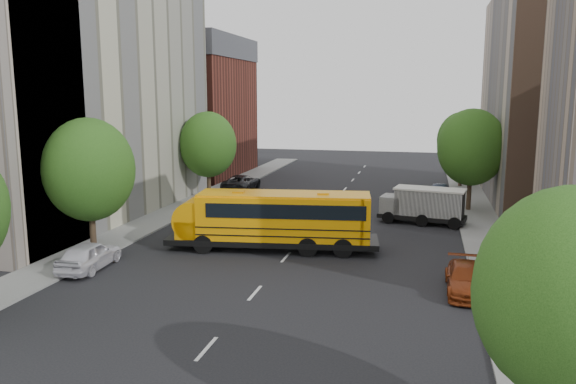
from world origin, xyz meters
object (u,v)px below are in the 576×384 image
at_px(street_tree_1, 89,170).
at_px(street_tree_4, 472,147).
at_px(street_tree_2, 208,145).
at_px(safari_truck, 423,205).
at_px(street_tree_5, 462,140).
at_px(parked_car_0, 89,255).
at_px(school_bus, 270,217).
at_px(parked_car_3, 466,279).
at_px(street_tree_3, 572,296).
at_px(parked_car_2, 242,183).
at_px(parked_car_1, 203,207).
at_px(parked_car_4, 439,192).

xyz_separation_m(street_tree_1, street_tree_4, (22.00, 18.00, 0.12)).
bearing_deg(street_tree_1, street_tree_2, 90.00).
height_order(street_tree_4, safari_truck, street_tree_4).
relative_size(street_tree_5, parked_car_0, 1.67).
distance_m(school_bus, parked_car_3, 12.02).
bearing_deg(school_bus, street_tree_5, 57.43).
xyz_separation_m(street_tree_3, school_bus, (-12.28, 17.37, -2.48)).
bearing_deg(street_tree_5, street_tree_3, -90.00).
xyz_separation_m(street_tree_3, street_tree_4, (0.00, 32.00, 0.62)).
bearing_deg(street_tree_1, parked_car_2, 86.50).
bearing_deg(parked_car_0, parked_car_1, -96.92).
distance_m(street_tree_2, parked_car_3, 28.71).
relative_size(street_tree_1, parked_car_4, 1.75).
relative_size(street_tree_1, school_bus, 0.62).
distance_m(street_tree_1, street_tree_3, 26.08).
bearing_deg(parked_car_2, street_tree_5, -159.64).
bearing_deg(street_tree_1, street_tree_5, 53.75).
relative_size(street_tree_5, parked_car_3, 1.65).
height_order(parked_car_0, parked_car_4, parked_car_4).
xyz_separation_m(safari_truck, parked_car_0, (-17.10, -15.20, -0.61)).
bearing_deg(parked_car_0, parked_car_4, -130.53).
distance_m(street_tree_2, parked_car_0, 21.04).
bearing_deg(parked_car_3, parked_car_4, 91.60).
bearing_deg(school_bus, parked_car_2, 105.28).
xyz_separation_m(safari_truck, parked_car_2, (-17.10, 10.28, -0.61)).
relative_size(street_tree_1, safari_truck, 1.25).
bearing_deg(parked_car_2, street_tree_3, 120.49).
bearing_deg(street_tree_2, parked_car_4, 11.07).
distance_m(parked_car_0, parked_car_2, 25.48).
xyz_separation_m(street_tree_1, parked_car_1, (2.20, 11.16, -4.21)).
bearing_deg(street_tree_3, safari_truck, 97.50).
bearing_deg(street_tree_4, parked_car_3, -94.09).
bearing_deg(street_tree_1, parked_car_3, -4.32).
bearing_deg(school_bus, street_tree_3, -62.55).
distance_m(street_tree_4, street_tree_5, 12.01).
xyz_separation_m(street_tree_1, parked_car_3, (20.60, -1.56, -4.29)).
height_order(parked_car_0, parked_car_2, same).
distance_m(street_tree_3, parked_car_0, 23.83).
distance_m(street_tree_4, parked_car_0, 29.45).
bearing_deg(safari_truck, school_bus, -123.68).
height_order(safari_truck, parked_car_2, safari_truck).
distance_m(street_tree_2, parked_car_2, 6.51).
xyz_separation_m(street_tree_2, street_tree_5, (22.00, 12.00, -0.12)).
bearing_deg(street_tree_2, safari_truck, -16.26).
bearing_deg(parked_car_2, street_tree_4, 167.96).
bearing_deg(parked_car_3, street_tree_2, 136.13).
distance_m(street_tree_5, parked_car_0, 38.76).
bearing_deg(parked_car_2, parked_car_0, 91.31).
height_order(street_tree_3, street_tree_4, street_tree_4).
relative_size(parked_car_3, parked_car_4, 1.00).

